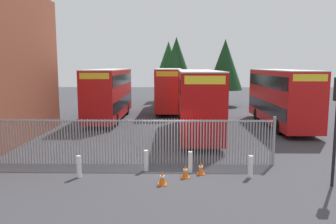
{
  "coord_description": "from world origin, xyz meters",
  "views": [
    {
      "loc": [
        0.34,
        -15.7,
        4.75
      ],
      "look_at": [
        0.0,
        4.0,
        2.0
      ],
      "focal_mm": 35.81,
      "sensor_mm": 36.0,
      "label": 1
    }
  ],
  "objects_px": {
    "double_decker_bus_far_back": "(169,88)",
    "traffic_cone_near_kerb": "(185,171)",
    "double_decker_bus_near_gate": "(197,100)",
    "bollard_near_right": "(190,162)",
    "traffic_cone_by_gate": "(201,168)",
    "traffic_cone_mid_forecourt": "(162,178)",
    "bollard_center_front": "(146,161)",
    "double_decker_bus_behind_fence_right": "(109,92)",
    "double_decker_bus_behind_fence_left": "(281,96)",
    "bollard_near_left": "(79,167)",
    "bollard_far_right": "(251,167)"
  },
  "relations": [
    {
      "from": "double_decker_bus_far_back",
      "to": "traffic_cone_near_kerb",
      "type": "xyz_separation_m",
      "value": [
        1.0,
        -21.47,
        -2.13
      ]
    },
    {
      "from": "double_decker_bus_near_gate",
      "to": "bollard_near_right",
      "type": "xyz_separation_m",
      "value": [
        -0.87,
        -8.31,
        -1.95
      ]
    },
    {
      "from": "traffic_cone_by_gate",
      "to": "traffic_cone_near_kerb",
      "type": "bearing_deg",
      "value": -145.3
    },
    {
      "from": "traffic_cone_mid_forecourt",
      "to": "bollard_center_front",
      "type": "bearing_deg",
      "value": 113.82
    },
    {
      "from": "double_decker_bus_near_gate",
      "to": "double_decker_bus_behind_fence_right",
      "type": "relative_size",
      "value": 1.0
    },
    {
      "from": "traffic_cone_mid_forecourt",
      "to": "double_decker_bus_behind_fence_left",
      "type": "bearing_deg",
      "value": 56.3
    },
    {
      "from": "traffic_cone_mid_forecourt",
      "to": "traffic_cone_near_kerb",
      "type": "height_order",
      "value": "same"
    },
    {
      "from": "traffic_cone_by_gate",
      "to": "traffic_cone_near_kerb",
      "type": "height_order",
      "value": "same"
    },
    {
      "from": "bollard_near_left",
      "to": "bollard_far_right",
      "type": "bearing_deg",
      "value": 1.0
    },
    {
      "from": "double_decker_bus_behind_fence_right",
      "to": "bollard_near_left",
      "type": "relative_size",
      "value": 11.38
    },
    {
      "from": "double_decker_bus_behind_fence_left",
      "to": "traffic_cone_mid_forecourt",
      "type": "bearing_deg",
      "value": -123.7
    },
    {
      "from": "double_decker_bus_behind_fence_right",
      "to": "bollard_center_front",
      "type": "distance_m",
      "value": 15.28
    },
    {
      "from": "double_decker_bus_far_back",
      "to": "traffic_cone_near_kerb",
      "type": "bearing_deg",
      "value": -87.33
    },
    {
      "from": "double_decker_bus_behind_fence_right",
      "to": "traffic_cone_mid_forecourt",
      "type": "bearing_deg",
      "value": -72.3
    },
    {
      "from": "double_decker_bus_behind_fence_right",
      "to": "traffic_cone_near_kerb",
      "type": "xyz_separation_m",
      "value": [
        6.16,
        -15.43,
        -2.13
      ]
    },
    {
      "from": "double_decker_bus_behind_fence_left",
      "to": "double_decker_bus_far_back",
      "type": "relative_size",
      "value": 1.0
    },
    {
      "from": "bollard_near_left",
      "to": "traffic_cone_mid_forecourt",
      "type": "distance_m",
      "value": 3.68
    },
    {
      "from": "bollard_near_right",
      "to": "traffic_cone_near_kerb",
      "type": "bearing_deg",
      "value": -108.85
    },
    {
      "from": "double_decker_bus_near_gate",
      "to": "bollard_near_right",
      "type": "bearing_deg",
      "value": -95.98
    },
    {
      "from": "double_decker_bus_far_back",
      "to": "traffic_cone_near_kerb",
      "type": "relative_size",
      "value": 18.32
    },
    {
      "from": "bollard_center_front",
      "to": "bollard_far_right",
      "type": "height_order",
      "value": "same"
    },
    {
      "from": "bollard_near_left",
      "to": "bollard_far_right",
      "type": "xyz_separation_m",
      "value": [
        7.31,
        0.13,
        0.0
      ]
    },
    {
      "from": "double_decker_bus_far_back",
      "to": "bollard_near_left",
      "type": "relative_size",
      "value": 11.38
    },
    {
      "from": "traffic_cone_mid_forecourt",
      "to": "double_decker_bus_near_gate",
      "type": "bearing_deg",
      "value": 78.2
    },
    {
      "from": "double_decker_bus_behind_fence_right",
      "to": "traffic_cone_near_kerb",
      "type": "bearing_deg",
      "value": -68.24
    },
    {
      "from": "bollard_near_left",
      "to": "bollard_near_right",
      "type": "relative_size",
      "value": 1.0
    },
    {
      "from": "double_decker_bus_behind_fence_left",
      "to": "traffic_cone_by_gate",
      "type": "xyz_separation_m",
      "value": [
        -7.16,
        -11.85,
        -2.13
      ]
    },
    {
      "from": "double_decker_bus_behind_fence_left",
      "to": "bollard_near_left",
      "type": "distance_m",
      "value": 17.63
    },
    {
      "from": "double_decker_bus_far_back",
      "to": "traffic_cone_by_gate",
      "type": "distance_m",
      "value": 21.16
    },
    {
      "from": "double_decker_bus_near_gate",
      "to": "traffic_cone_mid_forecourt",
      "type": "distance_m",
      "value": 10.34
    },
    {
      "from": "double_decker_bus_behind_fence_right",
      "to": "bollard_far_right",
      "type": "xyz_separation_m",
      "value": [
        8.94,
        -15.34,
        -1.95
      ]
    },
    {
      "from": "bollard_far_right",
      "to": "traffic_cone_near_kerb",
      "type": "bearing_deg",
      "value": -178.16
    },
    {
      "from": "bollard_near_right",
      "to": "bollard_far_right",
      "type": "bearing_deg",
      "value": -13.78
    },
    {
      "from": "bollard_near_right",
      "to": "traffic_cone_mid_forecourt",
      "type": "height_order",
      "value": "bollard_near_right"
    },
    {
      "from": "double_decker_bus_near_gate",
      "to": "double_decker_bus_behind_fence_left",
      "type": "distance_m",
      "value": 7.52
    },
    {
      "from": "double_decker_bus_behind_fence_left",
      "to": "traffic_cone_near_kerb",
      "type": "xyz_separation_m",
      "value": [
        -7.86,
        -12.34,
        -2.13
      ]
    },
    {
      "from": "double_decker_bus_behind_fence_right",
      "to": "traffic_cone_near_kerb",
      "type": "relative_size",
      "value": 18.32
    },
    {
      "from": "bollard_far_right",
      "to": "traffic_cone_near_kerb",
      "type": "distance_m",
      "value": 2.78
    },
    {
      "from": "double_decker_bus_near_gate",
      "to": "double_decker_bus_behind_fence_right",
      "type": "bearing_deg",
      "value": 138.61
    },
    {
      "from": "bollard_center_front",
      "to": "bollard_near_right",
      "type": "bearing_deg",
      "value": -6.04
    },
    {
      "from": "double_decker_bus_behind_fence_right",
      "to": "double_decker_bus_near_gate",
      "type": "bearing_deg",
      "value": -41.39
    },
    {
      "from": "bollard_center_front",
      "to": "bollard_far_right",
      "type": "relative_size",
      "value": 1.0
    },
    {
      "from": "double_decker_bus_behind_fence_left",
      "to": "bollard_center_front",
      "type": "height_order",
      "value": "double_decker_bus_behind_fence_left"
    },
    {
      "from": "double_decker_bus_far_back",
      "to": "traffic_cone_near_kerb",
      "type": "height_order",
      "value": "double_decker_bus_far_back"
    },
    {
      "from": "double_decker_bus_behind_fence_right",
      "to": "bollard_near_right",
      "type": "relative_size",
      "value": 11.38
    },
    {
      "from": "double_decker_bus_behind_fence_right",
      "to": "traffic_cone_mid_forecourt",
      "type": "xyz_separation_m",
      "value": [
        5.2,
        -16.31,
        -2.13
      ]
    },
    {
      "from": "double_decker_bus_behind_fence_right",
      "to": "bollard_far_right",
      "type": "distance_m",
      "value": 17.86
    },
    {
      "from": "double_decker_bus_behind_fence_left",
      "to": "double_decker_bus_far_back",
      "type": "distance_m",
      "value": 12.73
    },
    {
      "from": "double_decker_bus_near_gate",
      "to": "double_decker_bus_far_back",
      "type": "height_order",
      "value": "same"
    },
    {
      "from": "double_decker_bus_far_back",
      "to": "double_decker_bus_behind_fence_right",
      "type": "bearing_deg",
      "value": -130.46
    }
  ]
}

